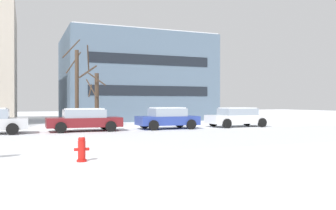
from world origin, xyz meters
name	(u,v)px	position (x,y,z in m)	size (l,w,h in m)	color
ground_plane	(50,153)	(0.00, 0.00, 0.00)	(120.00, 120.00, 0.00)	white
road_surface	(45,143)	(0.00, 3.42, 0.00)	(80.00, 8.85, 0.00)	silver
fire_hydrant	(82,148)	(0.73, -2.19, 0.39)	(0.44, 0.30, 0.79)	red
parked_car_maroon	(84,120)	(2.52, 9.04, 0.71)	(4.41, 2.10, 1.38)	maroon
parked_car_blue	(167,118)	(7.92, 8.98, 0.72)	(3.98, 2.15, 1.42)	#283D93
parked_car_white	(237,117)	(13.31, 8.97, 0.71)	(4.42, 2.15, 1.38)	white
tree_far_left	(77,85)	(2.58, 12.58, 2.96)	(1.94, 1.94, 6.30)	#423326
tree_far_mid	(96,97)	(3.78, 12.04, 2.12)	(1.71, 1.98, 4.44)	#423326
building_far_right	(134,79)	(9.84, 23.25, 4.24)	(14.22, 11.26, 8.49)	slate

